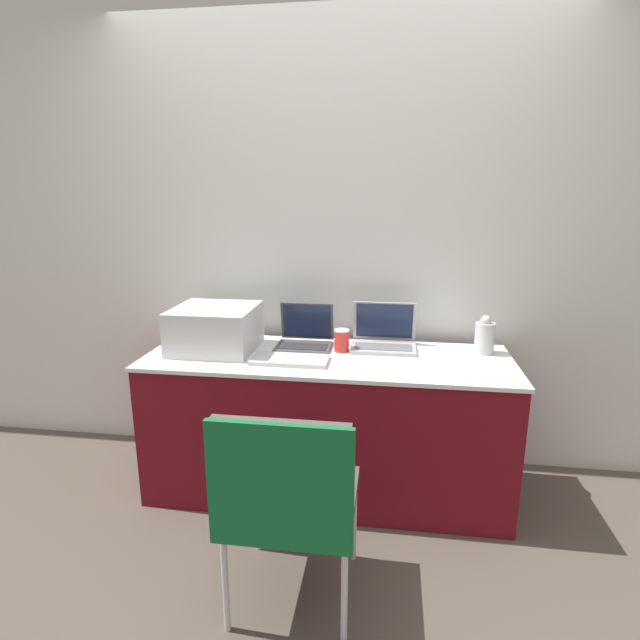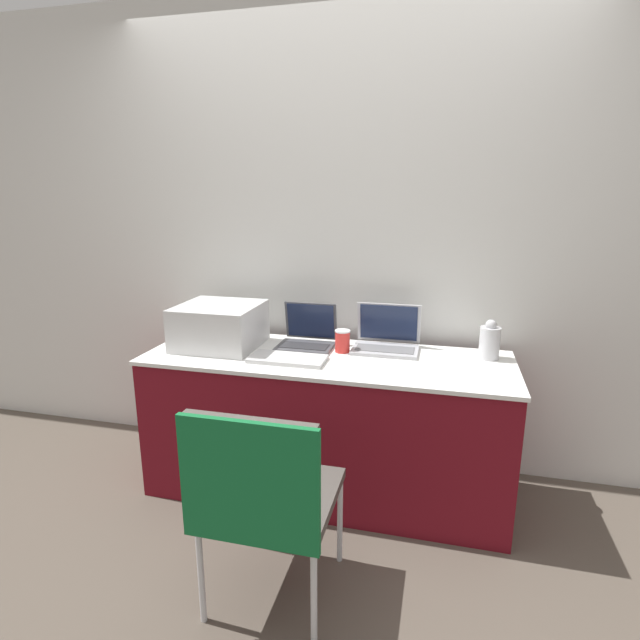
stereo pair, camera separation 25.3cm
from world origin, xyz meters
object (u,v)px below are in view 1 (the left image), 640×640
at_px(external_keyboard, 290,360).
at_px(coffee_cup, 342,340).
at_px(metal_pitcher, 485,336).
at_px(chair, 288,493).
at_px(laptop_right, 384,338).
at_px(laptop_left, 305,338).
at_px(printer, 215,327).

height_order(external_keyboard, coffee_cup, coffee_cup).
bearing_deg(metal_pitcher, chair, -128.51).
bearing_deg(laptop_right, coffee_cup, -154.68).
xyz_separation_m(laptop_left, metal_pitcher, (0.94, 0.02, 0.04)).
relative_size(printer, metal_pitcher, 2.08).
height_order(laptop_left, chair, laptop_left).
distance_m(external_keyboard, chair, 0.80).
distance_m(laptop_left, chair, 1.06).
distance_m(printer, laptop_right, 0.90).
xyz_separation_m(printer, coffee_cup, (0.67, 0.06, -0.06)).
bearing_deg(laptop_right, laptop_left, -172.99).
relative_size(laptop_left, metal_pitcher, 1.44).
bearing_deg(external_keyboard, laptop_right, 34.46).
relative_size(metal_pitcher, chair, 0.24).
bearing_deg(chair, laptop_right, 73.87).
distance_m(printer, external_keyboard, 0.47).
relative_size(laptop_left, laptop_right, 0.85).
distance_m(external_keyboard, metal_pitcher, 1.01).
bearing_deg(laptop_left, printer, -166.50).
bearing_deg(chair, printer, 122.45).
bearing_deg(external_keyboard, metal_pitcher, 16.21).
height_order(laptop_right, chair, laptop_right).
bearing_deg(metal_pitcher, laptop_right, 176.88).
bearing_deg(coffee_cup, laptop_left, 166.19).
height_order(coffee_cup, chair, coffee_cup).
bearing_deg(printer, laptop_right, 10.43).
distance_m(coffee_cup, chair, 1.01).
bearing_deg(metal_pitcher, coffee_cup, -174.21).
height_order(printer, external_keyboard, printer).
relative_size(printer, laptop_right, 1.23).
xyz_separation_m(laptop_left, external_keyboard, (-0.03, -0.26, -0.04)).
bearing_deg(metal_pitcher, printer, -174.53).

